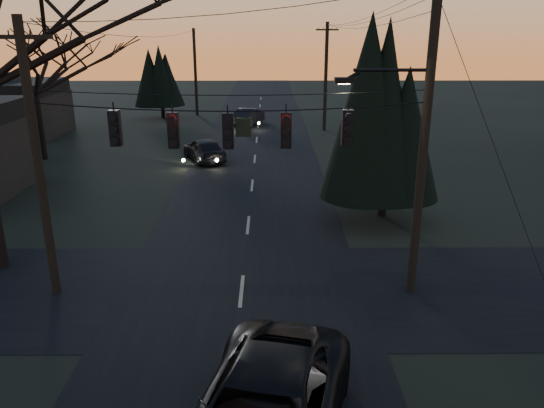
{
  "coord_description": "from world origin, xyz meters",
  "views": [
    {
      "loc": [
        0.88,
        -5.42,
        8.19
      ],
      "look_at": [
        0.99,
        9.99,
        3.0
      ],
      "focal_mm": 35.0,
      "sensor_mm": 36.0,
      "label": 1
    }
  ],
  "objects_px": {
    "utility_pole_right": "(410,291)",
    "sedan_oncoming_a": "(204,149)",
    "evergreen_right": "(389,115)",
    "utility_pole_left": "(57,292)",
    "sedan_oncoming_b": "(249,117)",
    "utility_pole_far_l": "(197,115)",
    "utility_pole_far_r": "(324,130)"
  },
  "relations": [
    {
      "from": "utility_pole_right",
      "to": "sedan_oncoming_a",
      "type": "height_order",
      "value": "utility_pole_right"
    },
    {
      "from": "evergreen_right",
      "to": "utility_pole_right",
      "type": "bearing_deg",
      "value": -94.26
    },
    {
      "from": "utility_pole_left",
      "to": "evergreen_right",
      "type": "xyz_separation_m",
      "value": [
        12.04,
        7.23,
        4.57
      ]
    },
    {
      "from": "utility_pole_right",
      "to": "sedan_oncoming_b",
      "type": "relative_size",
      "value": 2.22
    },
    {
      "from": "evergreen_right",
      "to": "sedan_oncoming_a",
      "type": "bearing_deg",
      "value": 131.84
    },
    {
      "from": "utility_pole_far_l",
      "to": "sedan_oncoming_a",
      "type": "distance_m",
      "value": 18.68
    },
    {
      "from": "utility_pole_far_r",
      "to": "evergreen_right",
      "type": "height_order",
      "value": "evergreen_right"
    },
    {
      "from": "utility_pole_right",
      "to": "evergreen_right",
      "type": "height_order",
      "value": "evergreen_right"
    },
    {
      "from": "sedan_oncoming_b",
      "to": "utility_pole_left",
      "type": "bearing_deg",
      "value": 96.86
    },
    {
      "from": "utility_pole_far_l",
      "to": "utility_pole_left",
      "type": "bearing_deg",
      "value": -90.0
    },
    {
      "from": "utility_pole_right",
      "to": "utility_pole_far_r",
      "type": "distance_m",
      "value": 28.0
    },
    {
      "from": "utility_pole_far_r",
      "to": "sedan_oncoming_b",
      "type": "height_order",
      "value": "utility_pole_far_r"
    },
    {
      "from": "utility_pole_right",
      "to": "sedan_oncoming_a",
      "type": "relative_size",
      "value": 2.27
    },
    {
      "from": "sedan_oncoming_b",
      "to": "utility_pole_far_r",
      "type": "bearing_deg",
      "value": 176.23
    },
    {
      "from": "utility_pole_right",
      "to": "utility_pole_left",
      "type": "xyz_separation_m",
      "value": [
        -11.5,
        0.0,
        0.0
      ]
    },
    {
      "from": "utility_pole_right",
      "to": "utility_pole_left",
      "type": "bearing_deg",
      "value": 180.0
    },
    {
      "from": "utility_pole_right",
      "to": "evergreen_right",
      "type": "bearing_deg",
      "value": 85.74
    },
    {
      "from": "evergreen_right",
      "to": "sedan_oncoming_b",
      "type": "xyz_separation_m",
      "value": [
        -6.84,
        23.11,
        -3.83
      ]
    },
    {
      "from": "utility_pole_right",
      "to": "utility_pole_left",
      "type": "relative_size",
      "value": 1.18
    },
    {
      "from": "sedan_oncoming_a",
      "to": "sedan_oncoming_b",
      "type": "height_order",
      "value": "sedan_oncoming_a"
    },
    {
      "from": "utility_pole_left",
      "to": "utility_pole_far_l",
      "type": "xyz_separation_m",
      "value": [
        0.0,
        36.0,
        0.0
      ]
    },
    {
      "from": "utility_pole_right",
      "to": "sedan_oncoming_a",
      "type": "xyz_separation_m",
      "value": [
        -8.7,
        17.54,
        0.75
      ]
    },
    {
      "from": "utility_pole_right",
      "to": "utility_pole_left",
      "type": "height_order",
      "value": "utility_pole_right"
    },
    {
      "from": "evergreen_right",
      "to": "sedan_oncoming_b",
      "type": "distance_m",
      "value": 24.41
    },
    {
      "from": "utility_pole_left",
      "to": "sedan_oncoming_a",
      "type": "xyz_separation_m",
      "value": [
        2.8,
        17.54,
        0.75
      ]
    },
    {
      "from": "utility_pole_far_l",
      "to": "sedan_oncoming_b",
      "type": "distance_m",
      "value": 7.72
    },
    {
      "from": "utility_pole_left",
      "to": "utility_pole_far_r",
      "type": "relative_size",
      "value": 1.0
    },
    {
      "from": "evergreen_right",
      "to": "utility_pole_far_r",
      "type": "bearing_deg",
      "value": 91.48
    },
    {
      "from": "sedan_oncoming_a",
      "to": "utility_pole_far_l",
      "type": "bearing_deg",
      "value": -105.62
    },
    {
      "from": "evergreen_right",
      "to": "sedan_oncoming_a",
      "type": "relative_size",
      "value": 1.8
    },
    {
      "from": "evergreen_right",
      "to": "sedan_oncoming_b",
      "type": "relative_size",
      "value": 1.77
    },
    {
      "from": "utility_pole_far_r",
      "to": "sedan_oncoming_b",
      "type": "xyz_separation_m",
      "value": [
        -6.3,
        2.34,
        0.74
      ]
    }
  ]
}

